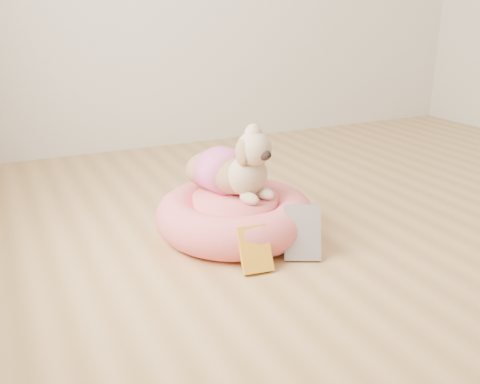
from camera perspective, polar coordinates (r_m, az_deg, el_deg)
name	(u,v)px	position (r m, az deg, el deg)	size (l,w,h in m)	color
floor	(460,256)	(2.39, 22.42, -6.30)	(4.50, 4.50, 0.00)	tan
pet_bed	(235,215)	(2.38, -0.52, -2.51)	(0.71, 0.71, 0.18)	#F86161
dog	(233,156)	(2.33, -0.77, 3.84)	(0.32, 0.46, 0.34)	brown
book_yellow	(255,249)	(2.07, 1.61, -6.12)	(0.12, 0.02, 0.18)	yellow
book_white	(302,233)	(2.18, 6.66, -4.32)	(0.15, 0.02, 0.23)	white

